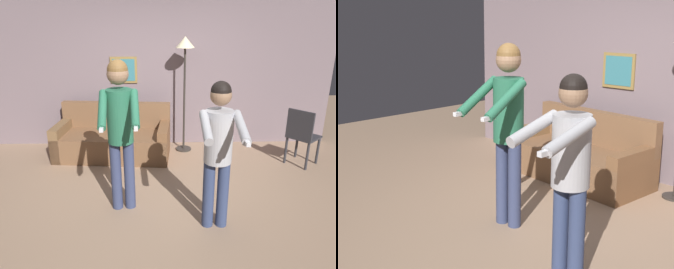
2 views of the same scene
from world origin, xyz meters
TOP-DOWN VIEW (x-y plane):
  - ground_plane at (0.00, 0.00)m, footprint 12.00×12.00m
  - back_wall_assembly at (-0.00, 2.14)m, footprint 6.40×0.09m
  - couch at (-0.73, 1.52)m, footprint 1.97×1.01m
  - person_standing_left at (-0.39, -0.16)m, footprint 0.48×0.73m
  - person_standing_right at (0.68, -0.57)m, footprint 0.44×0.71m

SIDE VIEW (x-z plane):
  - ground_plane at x=0.00m, z-range 0.00..0.00m
  - couch at x=-0.73m, z-range -0.16..0.71m
  - person_standing_right at x=0.68m, z-range 0.18..1.85m
  - person_standing_left at x=-0.39m, z-range 0.21..2.05m
  - back_wall_assembly at x=0.00m, z-range 0.00..2.60m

